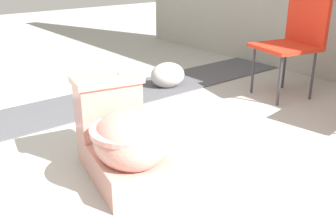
% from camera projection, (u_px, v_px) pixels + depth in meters
% --- Properties ---
extents(ground_plane, '(14.00, 14.00, 0.00)m').
position_uv_depth(ground_plane, '(79.00, 197.00, 1.93)').
color(ground_plane, '#A8A59E').
extents(gravel_strip, '(0.56, 8.00, 0.01)m').
position_uv_depth(gravel_strip, '(69.00, 108.00, 3.06)').
color(gravel_strip, '#4C4C51').
rests_on(gravel_strip, ground).
extents(toilet, '(0.69, 0.49, 0.52)m').
position_uv_depth(toilet, '(123.00, 140.00, 2.03)').
color(toilet, tan).
rests_on(toilet, ground).
extents(folding_chair_left, '(0.53, 0.53, 0.83)m').
position_uv_depth(folding_chair_left, '(296.00, 35.00, 3.19)').
color(folding_chair_left, red).
rests_on(folding_chair_left, ground).
extents(boulder_near, '(0.33, 0.37, 0.23)m').
position_uv_depth(boulder_near, '(168.00, 75.00, 3.51)').
color(boulder_near, '#B7B2AD').
rests_on(boulder_near, ground).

